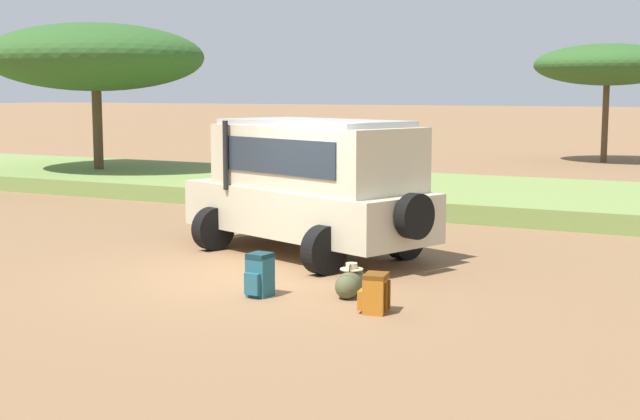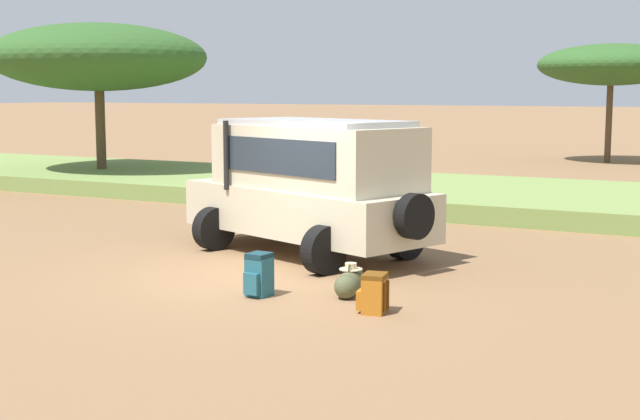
% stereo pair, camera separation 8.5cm
% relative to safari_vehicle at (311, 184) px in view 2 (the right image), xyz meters
% --- Properties ---
extents(ground_plane, '(320.00, 320.00, 0.00)m').
position_rel_safari_vehicle_xyz_m(ground_plane, '(0.28, -2.23, -1.29)').
color(ground_plane, olive).
extents(grass_bank, '(120.00, 7.00, 0.44)m').
position_rel_safari_vehicle_xyz_m(grass_bank, '(0.28, 8.38, -1.07)').
color(grass_bank, olive).
rests_on(grass_bank, ground_plane).
extents(safari_vehicle, '(5.43, 3.70, 2.44)m').
position_rel_safari_vehicle_xyz_m(safari_vehicle, '(0.00, 0.00, 0.00)').
color(safari_vehicle, beige).
rests_on(safari_vehicle, ground_plane).
extents(backpack_beside_front_wheel, '(0.34, 0.44, 0.63)m').
position_rel_safari_vehicle_xyz_m(backpack_beside_front_wheel, '(0.88, -3.19, -0.99)').
color(backpack_beside_front_wheel, '#235B6B').
rests_on(backpack_beside_front_wheel, ground_plane).
extents(backpack_cluster_center, '(0.44, 0.44, 0.53)m').
position_rel_safari_vehicle_xyz_m(backpack_cluster_center, '(2.74, -3.30, -1.04)').
color(backpack_cluster_center, '#B26619').
rests_on(backpack_cluster_center, ground_plane).
extents(duffel_bag_low_black_case, '(0.50, 0.90, 0.45)m').
position_rel_safari_vehicle_xyz_m(duffel_bag_low_black_case, '(1.99, -2.48, -1.12)').
color(duffel_bag_low_black_case, '#4C5133').
rests_on(duffel_bag_low_black_case, ground_plane).
extents(acacia_tree_far_left, '(6.91, 6.85, 5.07)m').
position_rel_safari_vehicle_xyz_m(acacia_tree_far_left, '(-12.11, 8.15, 2.70)').
color(acacia_tree_far_left, brown).
rests_on(acacia_tree_far_left, ground_plane).
extents(acacia_tree_left_mid, '(5.96, 5.23, 4.86)m').
position_rel_safari_vehicle_xyz_m(acacia_tree_left_mid, '(0.87, 24.17, 2.70)').
color(acacia_tree_left_mid, brown).
rests_on(acacia_tree_left_mid, ground_plane).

